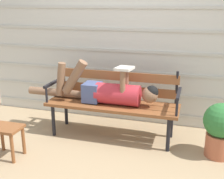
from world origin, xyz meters
name	(u,v)px	position (x,y,z in m)	size (l,w,h in m)	color
ground_plane	(110,138)	(0.00, 0.00, 0.00)	(12.00, 12.00, 0.00)	tan
house_siding	(125,40)	(0.00, 0.67, 1.13)	(4.13, 0.08, 2.26)	beige
park_bench	(114,99)	(0.00, 0.14, 0.47)	(1.61, 0.49, 0.83)	brown
reclining_person	(106,91)	(-0.07, 0.07, 0.59)	(1.72, 0.27, 0.54)	#B72D38
footstool	(6,134)	(-0.94, -0.73, 0.27)	(0.34, 0.25, 0.35)	brown
potted_plant	(221,128)	(1.25, -0.07, 0.33)	(0.38, 0.38, 0.60)	#AD5B3D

